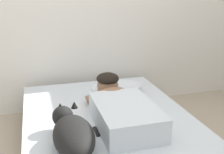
{
  "coord_description": "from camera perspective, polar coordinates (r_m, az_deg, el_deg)",
  "views": [
    {
      "loc": [
        -0.51,
        -1.52,
        1.33
      ],
      "look_at": [
        0.12,
        0.67,
        0.58
      ],
      "focal_mm": 44.58,
      "sensor_mm": 36.0,
      "label": 1
    }
  ],
  "objects": [
    {
      "name": "dog",
      "position": [
        1.83,
        -8.15,
        -11.33
      ],
      "size": [
        0.26,
        0.57,
        0.21
      ],
      "color": "black",
      "rests_on": "bed"
    },
    {
      "name": "person_lying",
      "position": [
        2.18,
        1.62,
        -6.07
      ],
      "size": [
        0.43,
        0.92,
        0.27
      ],
      "color": "silver",
      "rests_on": "bed"
    },
    {
      "name": "cell_phone",
      "position": [
        2.04,
        -2.69,
        -11.01
      ],
      "size": [
        0.07,
        0.14,
        0.01
      ],
      "primitive_type": "cube",
      "color": "black",
      "rests_on": "bed"
    },
    {
      "name": "pillow",
      "position": [
        2.73,
        0.99,
        -2.1
      ],
      "size": [
        0.52,
        0.32,
        0.11
      ],
      "primitive_type": "ellipsoid",
      "color": "silver",
      "rests_on": "bed"
    },
    {
      "name": "coffee_cup",
      "position": [
        2.66,
        1.21,
        -3.06
      ],
      "size": [
        0.13,
        0.09,
        0.07
      ],
      "color": "white",
      "rests_on": "bed"
    },
    {
      "name": "bed",
      "position": [
        2.29,
        -0.41,
        -12.4
      ],
      "size": [
        1.36,
        1.93,
        0.33
      ],
      "color": "#726051",
      "rests_on": "ground"
    }
  ]
}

